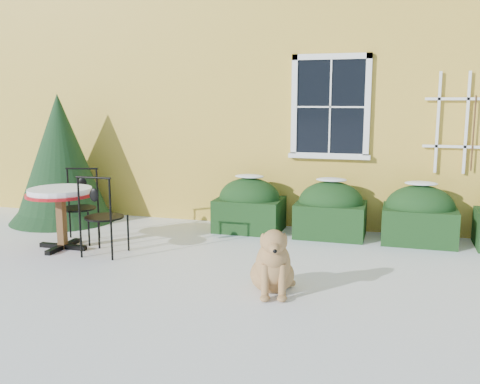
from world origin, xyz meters
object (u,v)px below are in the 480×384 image
(evergreen_shrub, at_px, (61,171))
(bistro_table, at_px, (60,198))
(patio_chair_near, at_px, (102,215))
(dog, at_px, (273,266))
(patio_chair_far, at_px, (79,205))

(evergreen_shrub, xyz_separation_m, bistro_table, (1.06, -1.57, -0.16))
(patio_chair_near, distance_m, dog, 2.67)
(bistro_table, bearing_deg, evergreen_shrub, 124.10)
(patio_chair_near, bearing_deg, dog, 161.92)
(evergreen_shrub, bearing_deg, patio_chair_near, -43.33)
(evergreen_shrub, relative_size, dog, 2.52)
(dog, bearing_deg, evergreen_shrub, 134.48)
(patio_chair_far, height_order, dog, patio_chair_far)
(evergreen_shrub, height_order, patio_chair_far, evergreen_shrub)
(bistro_table, height_order, patio_chair_far, patio_chair_far)
(bistro_table, bearing_deg, patio_chair_far, 89.23)
(patio_chair_far, bearing_deg, bistro_table, -103.62)
(patio_chair_near, distance_m, patio_chair_far, 0.91)
(patio_chair_near, bearing_deg, evergreen_shrub, -44.13)
(evergreen_shrub, distance_m, patio_chair_far, 1.59)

